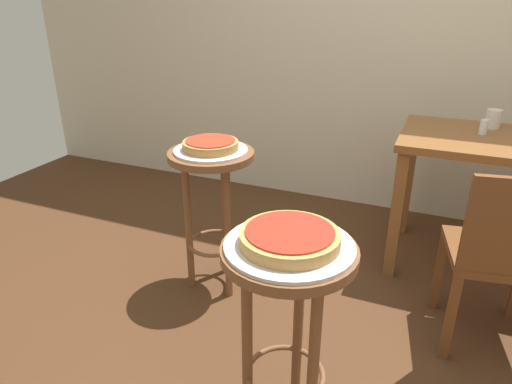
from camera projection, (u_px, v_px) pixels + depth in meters
ground_plane at (321, 347)px, 2.05m from camera, size 6.00×6.00×0.00m
stool_foreground at (288, 299)px, 1.45m from camera, size 0.42×0.42×0.76m
serving_plate_foreground at (289, 246)px, 1.37m from camera, size 0.40×0.40×0.01m
pizza_foreground at (290, 237)px, 1.36m from camera, size 0.30×0.30×0.05m
stool_middle at (212, 188)px, 2.28m from camera, size 0.42×0.42×0.76m
serving_plate_middle at (211, 150)px, 2.20m from camera, size 0.36×0.36×0.01m
pizza_middle at (211, 145)px, 2.19m from camera, size 0.27×0.27×0.05m
dining_table at (490, 162)px, 2.42m from camera, size 0.93×0.67×0.77m
cup_far_edge at (493, 119)px, 2.52m from camera, size 0.08×0.08×0.10m
condiment_shaker at (484, 127)px, 2.41m from camera, size 0.04×0.04×0.08m
wooden_chair at (503, 255)px, 1.88m from camera, size 0.46×0.46×0.85m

